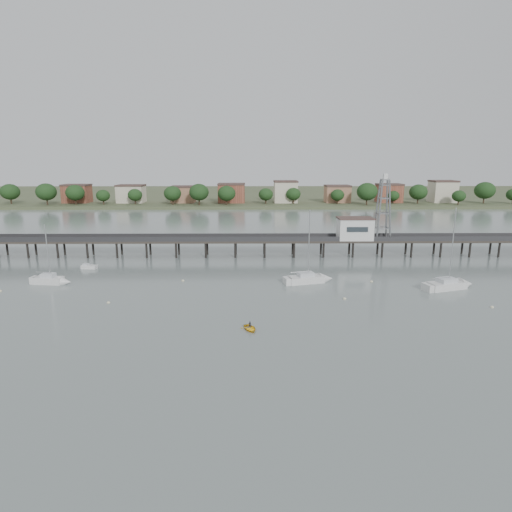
{
  "coord_description": "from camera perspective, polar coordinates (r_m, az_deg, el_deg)",
  "views": [
    {
      "loc": [
        0.44,
        -40.44,
        22.4
      ],
      "look_at": [
        1.26,
        42.0,
        4.0
      ],
      "focal_mm": 30.0,
      "sensor_mm": 36.0,
      "label": 1
    }
  ],
  "objects": [
    {
      "name": "sailboat_c",
      "position": [
        81.34,
        7.61,
        -3.05
      ],
      "size": [
        9.2,
        4.8,
        14.53
      ],
      "rotation": [
        0.0,
        0.0,
        0.27
      ],
      "color": "silver",
      "rests_on": "ground"
    },
    {
      "name": "sailboat_b",
      "position": [
        87.96,
        -25.35,
        -2.98
      ],
      "size": [
        7.2,
        2.9,
        11.69
      ],
      "rotation": [
        0.0,
        0.0,
        -0.12
      ],
      "color": "silver",
      "rests_on": "ground"
    },
    {
      "name": "white_tender",
      "position": [
        97.48,
        -21.4,
        -1.36
      ],
      "size": [
        3.34,
        1.73,
        1.24
      ],
      "rotation": [
        0.0,
        0.0,
        -0.13
      ],
      "color": "silver",
      "rests_on": "ground"
    },
    {
      "name": "yellow_dinghy",
      "position": [
        58.82,
        -0.81,
        -9.8
      ],
      "size": [
        2.14,
        1.34,
        2.89
      ],
      "primitive_type": "imported",
      "rotation": [
        0.0,
        0.0,
        0.39
      ],
      "color": "yellow",
      "rests_on": "ground"
    },
    {
      "name": "pier",
      "position": [
        102.15,
        -0.81,
        2.09
      ],
      "size": [
        150.0,
        5.0,
        5.5
      ],
      "color": "#2D2823",
      "rests_on": "ground"
    },
    {
      "name": "far_shore",
      "position": [
        280.84,
        -0.6,
        8.2
      ],
      "size": [
        500.0,
        170.0,
        10.4
      ],
      "color": "#475133",
      "rests_on": "ground"
    },
    {
      "name": "dinghy_occupant",
      "position": [
        58.82,
        -0.81,
        -9.8
      ],
      "size": [
        0.37,
        0.97,
        0.23
      ],
      "primitive_type": "imported",
      "rotation": [
        0.0,
        0.0,
        3.13
      ],
      "color": "black",
      "rests_on": "ground"
    },
    {
      "name": "lattice_tower",
      "position": [
        105.74,
        16.6,
        5.93
      ],
      "size": [
        3.2,
        3.2,
        15.5
      ],
      "color": "slate",
      "rests_on": "ground"
    },
    {
      "name": "pier_building",
      "position": [
        104.59,
        13.04,
        3.61
      ],
      "size": [
        8.4,
        5.4,
        5.3
      ],
      "color": "silver",
      "rests_on": "ground"
    },
    {
      "name": "sailboat_d",
      "position": [
        84.69,
        24.84,
        -3.51
      ],
      "size": [
        9.8,
        5.46,
        15.42
      ],
      "rotation": [
        0.0,
        0.0,
        0.31
      ],
      "color": "silver",
      "rests_on": "ground"
    },
    {
      "name": "mooring_buoys",
      "position": [
        74.18,
        -1.19,
        -4.93
      ],
      "size": [
        82.24,
        16.21,
        0.39
      ],
      "color": "beige",
      "rests_on": "ground"
    },
    {
      "name": "ground_plane",
      "position": [
        46.23,
        -1.09,
        -16.4
      ],
      "size": [
        500.0,
        500.0,
        0.0
      ],
      "primitive_type": "plane",
      "color": "slate",
      "rests_on": "ground"
    }
  ]
}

